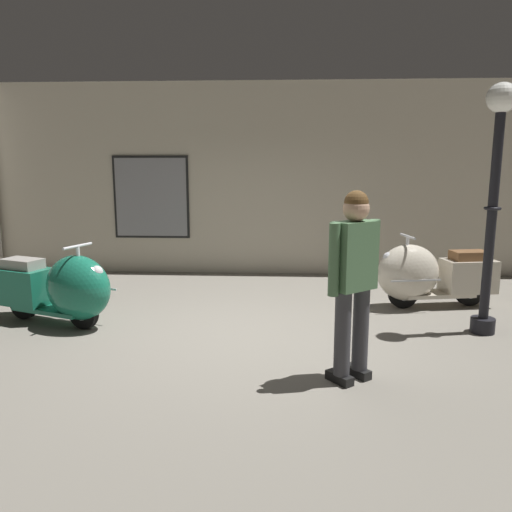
% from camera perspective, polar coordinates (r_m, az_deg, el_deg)
% --- Properties ---
extents(ground_plane, '(60.00, 60.00, 0.00)m').
position_cam_1_polar(ground_plane, '(5.96, -1.12, -9.07)').
color(ground_plane, slate).
extents(showroom_back_wall, '(18.00, 0.63, 3.43)m').
position_cam_1_polar(showroom_back_wall, '(9.16, -0.71, 8.69)').
color(showroom_back_wall, '#BCB29E').
rests_on(showroom_back_wall, ground).
extents(scooter_0, '(1.77, 1.05, 1.04)m').
position_cam_1_polar(scooter_0, '(6.65, -21.34, -3.45)').
color(scooter_0, black).
rests_on(scooter_0, ground).
extents(scooter_1, '(1.74, 0.76, 1.03)m').
position_cam_1_polar(scooter_1, '(7.38, 18.87, -2.02)').
color(scooter_1, black).
rests_on(scooter_1, ground).
extents(lamppost, '(0.33, 0.33, 2.88)m').
position_cam_1_polar(lamppost, '(6.34, 25.56, 7.39)').
color(lamppost, black).
rests_on(lamppost, ground).
extents(visitor_0, '(0.49, 0.44, 1.76)m').
position_cam_1_polar(visitor_0, '(4.58, 11.08, -1.96)').
color(visitor_0, black).
rests_on(visitor_0, ground).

